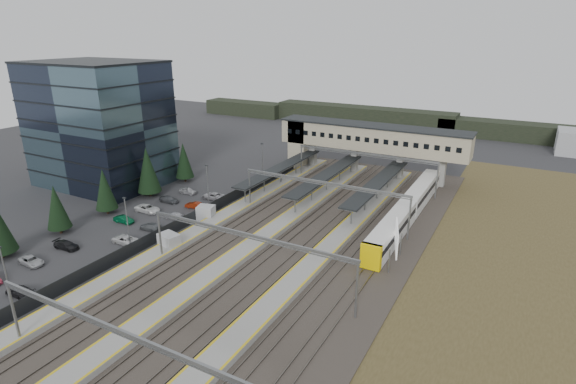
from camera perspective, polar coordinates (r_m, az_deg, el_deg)
The scene contains 16 objects.
ground at distance 68.71m, azimuth -9.84°, elevation -6.07°, with size 220.00×220.00×0.00m, color #2B2B2D.
office_building at distance 97.84m, azimuth -22.81°, elevation 7.98°, with size 24.30×18.30×24.30m.
conifer_row at distance 79.49m, azimuth -24.41°, elevation -0.22°, with size 4.42×49.82×9.50m.
car_park at distance 73.89m, azimuth -20.72°, elevation -4.72°, with size 10.62×44.64×1.29m.
lampposts at distance 72.79m, azimuth -14.41°, elevation -1.20°, with size 0.50×53.25×8.07m.
fence at distance 75.64m, azimuth -11.45°, elevation -2.87°, with size 0.08×90.00×2.00m.
relay_cabin_near at distance 66.71m, azimuth -14.85°, elevation -6.14°, with size 3.28×2.69×2.42m.
relay_cabin_far at distance 75.55m, azimuth -10.37°, elevation -2.64°, with size 3.18×2.87×2.45m.
rail_corridor at distance 67.53m, azimuth -0.93°, elevation -5.97°, with size 34.00×90.00×0.92m.
canopies at distance 85.55m, azimuth 4.95°, elevation 2.21°, with size 23.10×30.00×3.28m.
footbridge at distance 97.76m, azimuth 8.98°, elevation 6.71°, with size 40.40×6.40×11.20m.
gantries at distance 62.43m, azimuth 0.27°, elevation -2.45°, with size 28.40×62.28×7.17m.
train at distance 76.12m, azimuth 14.93°, elevation -2.23°, with size 2.74×38.10×3.45m.
billboard at distance 61.09m, azimuth 13.60°, elevation -5.82°, with size 2.07×6.23×5.60m.
scrub_east at distance 60.87m, azimuth 30.57°, elevation -12.35°, with size 34.00×120.00×0.06m.
treeline_far at distance 143.55m, azimuth 22.02°, elevation 7.62°, with size 170.00×19.00×7.00m.
Camera 1 is at (39.37, -47.92, 29.59)m, focal length 28.00 mm.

